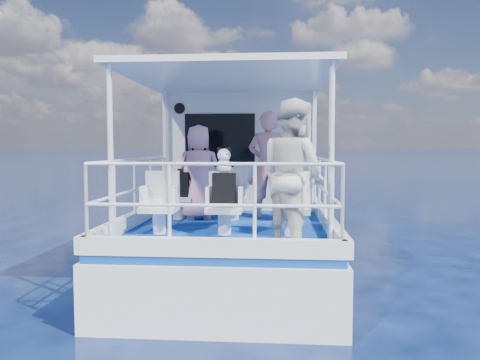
{
  "coord_description": "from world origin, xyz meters",
  "views": [
    {
      "loc": [
        0.7,
        -7.34,
        2.08
      ],
      "look_at": [
        0.16,
        -0.4,
        1.59
      ],
      "focal_mm": 35.0,
      "sensor_mm": 36.0,
      "label": 1
    }
  ],
  "objects_px": {
    "backpack_center": "(224,190)",
    "panda": "(224,160)",
    "passenger_port_fwd": "(199,172)",
    "passenger_stbd_aft": "(293,175)"
  },
  "relations": [
    {
      "from": "passenger_port_fwd",
      "to": "backpack_center",
      "type": "height_order",
      "value": "passenger_port_fwd"
    },
    {
      "from": "passenger_stbd_aft",
      "to": "backpack_center",
      "type": "relative_size",
      "value": 3.78
    },
    {
      "from": "passenger_stbd_aft",
      "to": "backpack_center",
      "type": "bearing_deg",
      "value": 7.5
    },
    {
      "from": "passenger_stbd_aft",
      "to": "panda",
      "type": "bearing_deg",
      "value": 7.5
    },
    {
      "from": "passenger_port_fwd",
      "to": "passenger_stbd_aft",
      "type": "bearing_deg",
      "value": 114.65
    },
    {
      "from": "passenger_port_fwd",
      "to": "backpack_center",
      "type": "relative_size",
      "value": 3.39
    },
    {
      "from": "passenger_port_fwd",
      "to": "passenger_stbd_aft",
      "type": "xyz_separation_m",
      "value": [
        1.45,
        -2.22,
        0.09
      ]
    },
    {
      "from": "backpack_center",
      "to": "panda",
      "type": "distance_m",
      "value": 0.4
    },
    {
      "from": "backpack_center",
      "to": "passenger_stbd_aft",
      "type": "bearing_deg",
      "value": -44.93
    },
    {
      "from": "backpack_center",
      "to": "passenger_port_fwd",
      "type": "bearing_deg",
      "value": 112.81
    }
  ]
}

